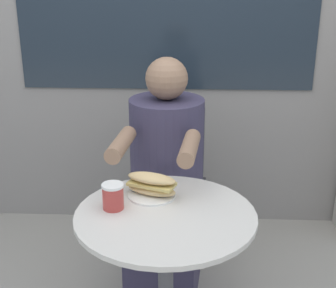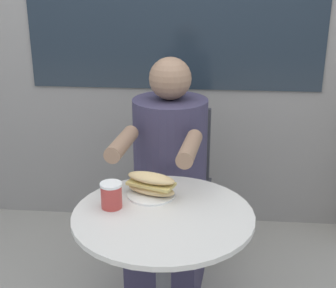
{
  "view_description": "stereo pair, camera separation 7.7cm",
  "coord_description": "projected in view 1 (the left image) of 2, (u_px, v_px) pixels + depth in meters",
  "views": [
    {
      "loc": [
        0.08,
        -1.53,
        1.57
      ],
      "look_at": [
        0.0,
        0.2,
        0.93
      ],
      "focal_mm": 50.0,
      "sensor_mm": 36.0,
      "label": 1
    },
    {
      "loc": [
        0.16,
        -1.53,
        1.57
      ],
      "look_at": [
        0.0,
        0.2,
        0.93
      ],
      "focal_mm": 50.0,
      "sensor_mm": 36.0,
      "label": 2
    }
  ],
  "objects": [
    {
      "name": "cafe_table",
      "position": [
        166.0,
        259.0,
        1.8
      ],
      "size": [
        0.68,
        0.68,
        0.73
      ],
      "color": "beige",
      "rests_on": "ground_plane"
    },
    {
      "name": "drink_cup",
      "position": [
        113.0,
        196.0,
        1.75
      ],
      "size": [
        0.08,
        0.08,
        0.1
      ],
      "color": "#B73D38",
      "rests_on": "cafe_table"
    },
    {
      "name": "seated_diner",
      "position": [
        166.0,
        198.0,
        2.3
      ],
      "size": [
        0.41,
        0.65,
        1.21
      ],
      "rotation": [
        0.0,
        0.0,
        3.04
      ],
      "color": "#38334C",
      "rests_on": "ground_plane"
    },
    {
      "name": "storefront_wall",
      "position": [
        177.0,
        2.0,
        2.74
      ],
      "size": [
        8.0,
        0.09,
        2.8
      ],
      "color": "gray",
      "rests_on": "ground_plane"
    },
    {
      "name": "diner_chair",
      "position": [
        171.0,
        171.0,
        2.62
      ],
      "size": [
        0.42,
        0.42,
        0.87
      ],
      "rotation": [
        0.0,
        0.0,
        3.04
      ],
      "color": "#333338",
      "rests_on": "ground_plane"
    },
    {
      "name": "sandwich_on_plate",
      "position": [
        152.0,
        186.0,
        1.85
      ],
      "size": [
        0.22,
        0.19,
        0.09
      ],
      "rotation": [
        0.0,
        0.0,
        -0.34
      ],
      "color": "white",
      "rests_on": "cafe_table"
    }
  ]
}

